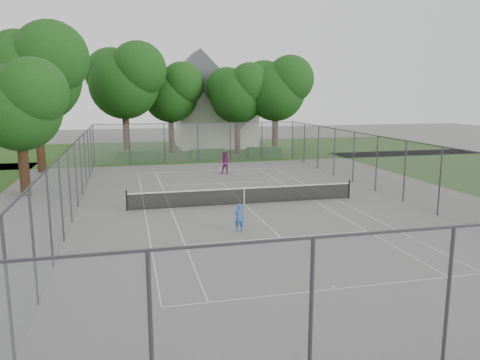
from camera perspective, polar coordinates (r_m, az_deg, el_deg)
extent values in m
plane|color=#615F5C|center=(26.21, 0.52, -2.97)|extent=(120.00, 120.00, 0.00)
cube|color=#224513|center=(51.46, -6.62, 3.63)|extent=(60.00, 20.00, 0.00)
cube|color=silver|center=(15.52, 11.64, -12.88)|extent=(10.97, 0.06, 0.01)
cube|color=silver|center=(37.62, -3.93, 1.15)|extent=(10.97, 0.06, 0.01)
cube|color=silver|center=(25.46, -11.56, -3.58)|extent=(0.06, 23.77, 0.01)
cube|color=silver|center=(28.03, 11.46, -2.28)|extent=(0.06, 23.77, 0.01)
cube|color=silver|center=(25.54, -8.48, -3.43)|extent=(0.06, 23.77, 0.01)
cube|color=silver|center=(27.49, 8.87, -2.45)|extent=(0.06, 23.77, 0.01)
cube|color=silver|center=(20.29, 5.00, -7.04)|extent=(8.23, 0.06, 0.01)
cube|color=silver|center=(32.31, -2.27, -0.38)|extent=(8.23, 0.06, 0.01)
cube|color=silver|center=(26.21, 0.52, -2.96)|extent=(0.06, 12.80, 0.01)
cube|color=silver|center=(15.65, 11.40, -12.67)|extent=(0.06, 0.30, 0.01)
cube|color=silver|center=(37.48, -3.89, 1.12)|extent=(0.06, 0.30, 0.01)
cylinder|color=black|center=(25.32, -13.64, -2.47)|extent=(0.10, 0.10, 1.10)
cylinder|color=black|center=(28.31, 13.15, -1.09)|extent=(0.10, 0.10, 1.10)
cube|color=black|center=(26.11, 0.52, -2.01)|extent=(12.67, 0.01, 0.86)
cube|color=white|center=(26.01, 0.52, -1.02)|extent=(12.77, 0.03, 0.06)
cube|color=white|center=(26.11, 0.52, -2.03)|extent=(0.05, 0.02, 0.88)
cylinder|color=#38383D|center=(42.02, -17.40, 4.08)|extent=(0.08, 0.08, 3.50)
cylinder|color=#38383D|center=(44.63, 6.39, 4.84)|extent=(0.08, 0.08, 3.50)
cube|color=slate|center=(10.85, 23.92, -14.15)|extent=(18.00, 0.02, 3.50)
cube|color=slate|center=(42.40, -5.15, 4.57)|extent=(18.00, 0.02, 3.50)
cube|color=slate|center=(25.24, -19.70, -0.06)|extent=(0.02, 34.00, 3.50)
cube|color=slate|center=(29.37, 17.81, 1.47)|extent=(0.02, 34.00, 3.50)
cube|color=#38383D|center=(10.27, 24.64, -5.21)|extent=(18.00, 0.05, 0.05)
cube|color=#38383D|center=(42.26, -5.19, 6.93)|extent=(18.00, 0.05, 0.05)
cube|color=#38383D|center=(24.99, -19.95, 3.89)|extent=(0.05, 34.00, 0.05)
cube|color=#38383D|center=(29.16, 18.00, 4.87)|extent=(0.05, 34.00, 0.05)
cylinder|color=#321E12|center=(46.89, -13.70, 5.59)|extent=(0.65, 0.65, 4.66)
sphere|color=#11370F|center=(46.74, -13.95, 11.27)|extent=(6.62, 6.62, 6.62)
sphere|color=#11370F|center=(45.81, -12.32, 13.02)|extent=(5.30, 5.30, 5.30)
sphere|color=#11370F|center=(47.61, -15.43, 12.38)|extent=(4.97, 4.97, 4.97)
cylinder|color=#321E12|center=(49.87, -8.36, 5.66)|extent=(0.62, 0.62, 3.96)
sphere|color=#11370F|center=(49.70, -8.48, 10.20)|extent=(5.63, 5.63, 5.63)
sphere|color=#11370F|center=(48.99, -7.08, 11.55)|extent=(4.51, 4.51, 4.51)
sphere|color=#11370F|center=(50.32, -9.72, 11.13)|extent=(4.23, 4.23, 4.23)
cylinder|color=#321E12|center=(48.28, -0.30, 5.57)|extent=(0.61, 0.61, 3.90)
sphere|color=#11370F|center=(48.10, -0.31, 10.20)|extent=(5.55, 5.55, 5.55)
sphere|color=#11370F|center=(47.57, 1.26, 11.53)|extent=(4.44, 4.44, 4.44)
sphere|color=#11370F|center=(48.57, -1.64, 11.18)|extent=(4.16, 4.16, 4.16)
cylinder|color=#321E12|center=(48.41, 4.30, 5.74)|extent=(0.63, 0.63, 4.20)
sphere|color=#11370F|center=(48.24, 4.37, 10.71)|extent=(5.98, 5.98, 5.98)
sphere|color=#11370F|center=(47.80, 6.12, 12.11)|extent=(4.78, 4.78, 4.78)
sphere|color=#11370F|center=(48.66, 2.91, 11.78)|extent=(4.48, 4.48, 4.48)
cylinder|color=#321E12|center=(39.87, -23.20, 4.39)|extent=(0.66, 0.66, 4.88)
sphere|color=#11370F|center=(39.72, -23.72, 11.39)|extent=(6.95, 6.95, 6.95)
sphere|color=#11370F|center=(38.55, -22.05, 13.63)|extent=(5.56, 5.56, 5.56)
sphere|color=#11370F|center=(40.84, -25.34, 12.69)|extent=(5.21, 5.21, 5.21)
cylinder|color=#321E12|center=(30.97, -24.84, 1.42)|extent=(0.59, 0.59, 3.48)
sphere|color=#11370F|center=(30.67, -25.35, 7.84)|extent=(4.95, 4.95, 4.95)
sphere|color=#11370F|center=(29.75, -23.89, 9.81)|extent=(3.96, 3.96, 3.96)
sphere|color=#11370F|center=(31.45, -26.79, 9.13)|extent=(3.71, 3.71, 3.71)
cube|color=#1C4C18|center=(43.48, -12.04, 2.87)|extent=(4.00, 1.20, 1.00)
cube|color=#1C4C18|center=(43.74, -4.01, 3.12)|extent=(3.17, 0.91, 1.00)
cube|color=#1C4C18|center=(45.26, 2.97, 3.38)|extent=(3.30, 1.21, 0.99)
cube|color=beige|center=(54.35, -3.00, 7.47)|extent=(8.64, 6.48, 6.48)
cube|color=#4E4E53|center=(54.28, -3.03, 10.89)|extent=(8.55, 6.69, 8.55)
imported|color=blue|center=(21.00, -0.12, -4.58)|extent=(0.48, 0.33, 1.28)
imported|color=#7D2962|center=(35.85, -1.77, 2.11)|extent=(1.05, 0.95, 1.75)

